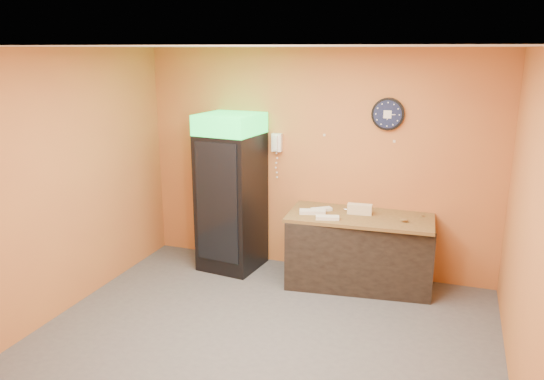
% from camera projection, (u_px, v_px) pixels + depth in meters
% --- Properties ---
extents(floor, '(4.50, 4.50, 0.00)m').
position_uv_depth(floor, '(261.00, 342.00, 5.20)').
color(floor, '#47474C').
rests_on(floor, ground).
extents(back_wall, '(4.50, 0.02, 2.80)m').
position_uv_depth(back_wall, '(316.00, 162.00, 6.66)').
color(back_wall, '#C67537').
rests_on(back_wall, floor).
extents(left_wall, '(0.02, 4.00, 2.80)m').
position_uv_depth(left_wall, '(60.00, 185.00, 5.55)').
color(left_wall, '#C67537').
rests_on(left_wall, floor).
extents(right_wall, '(0.02, 4.00, 2.80)m').
position_uv_depth(right_wall, '(531.00, 232.00, 4.12)').
color(right_wall, '#C67537').
rests_on(right_wall, floor).
extents(ceiling, '(4.50, 4.00, 0.02)m').
position_uv_depth(ceiling, '(259.00, 46.00, 4.47)').
color(ceiling, white).
rests_on(ceiling, back_wall).
extents(beverage_cooler, '(0.78, 0.79, 2.01)m').
position_uv_depth(beverage_cooler, '(230.00, 195.00, 6.73)').
color(beverage_cooler, black).
rests_on(beverage_cooler, floor).
extents(prep_counter, '(1.76, 0.94, 0.84)m').
position_uv_depth(prep_counter, '(359.00, 252.00, 6.36)').
color(prep_counter, black).
rests_on(prep_counter, floor).
extents(wall_clock, '(0.38, 0.06, 0.38)m').
position_uv_depth(wall_clock, '(388.00, 114.00, 6.19)').
color(wall_clock, black).
rests_on(wall_clock, back_wall).
extents(wall_phone, '(0.13, 0.11, 0.23)m').
position_uv_depth(wall_phone, '(277.00, 143.00, 6.71)').
color(wall_phone, white).
rests_on(wall_phone, back_wall).
extents(butcher_paper, '(1.73, 0.90, 0.04)m').
position_uv_depth(butcher_paper, '(360.00, 217.00, 6.25)').
color(butcher_paper, brown).
rests_on(butcher_paper, prep_counter).
extents(sub_roll_stack, '(0.29, 0.12, 0.12)m').
position_uv_depth(sub_roll_stack, '(360.00, 209.00, 6.27)').
color(sub_roll_stack, beige).
rests_on(sub_roll_stack, butcher_paper).
extents(wrapped_sandwich_left, '(0.33, 0.20, 0.04)m').
position_uv_depth(wrapped_sandwich_left, '(312.00, 212.00, 6.30)').
color(wrapped_sandwich_left, silver).
rests_on(wrapped_sandwich_left, butcher_paper).
extents(wrapped_sandwich_mid, '(0.28, 0.17, 0.04)m').
position_uv_depth(wrapped_sandwich_mid, '(327.00, 218.00, 6.10)').
color(wrapped_sandwich_mid, silver).
rests_on(wrapped_sandwich_mid, butcher_paper).
extents(wrapped_sandwich_right, '(0.26, 0.22, 0.04)m').
position_uv_depth(wrapped_sandwich_right, '(321.00, 209.00, 6.42)').
color(wrapped_sandwich_right, silver).
rests_on(wrapped_sandwich_right, butcher_paper).
extents(kitchen_tool, '(0.06, 0.06, 0.06)m').
position_uv_depth(kitchen_tool, '(356.00, 209.00, 6.39)').
color(kitchen_tool, silver).
rests_on(kitchen_tool, butcher_paper).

